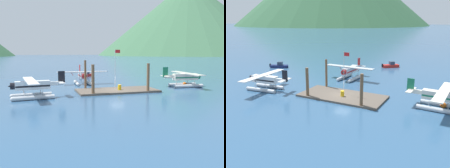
% 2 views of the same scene
% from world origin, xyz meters
% --- Properties ---
extents(ground_plane, '(1200.00, 1200.00, 0.00)m').
position_xyz_m(ground_plane, '(0.00, 0.00, 0.00)').
color(ground_plane, '#2D5175').
extents(dock_platform, '(13.54, 6.47, 0.30)m').
position_xyz_m(dock_platform, '(0.00, 0.00, 0.15)').
color(dock_platform, brown).
rests_on(dock_platform, ground).
extents(piling_near_left, '(0.47, 0.47, 4.76)m').
position_xyz_m(piling_near_left, '(-4.79, -2.68, 2.38)').
color(piling_near_left, brown).
rests_on(piling_near_left, ground).
extents(piling_near_right, '(0.46, 0.46, 4.82)m').
position_xyz_m(piling_near_right, '(4.41, -2.81, 2.41)').
color(piling_near_right, brown).
rests_on(piling_near_right, ground).
extents(piling_far_left, '(0.38, 0.38, 5.22)m').
position_xyz_m(piling_far_left, '(-4.82, 3.21, 2.61)').
color(piling_far_left, brown).
rests_on(piling_far_left, ground).
extents(flagpole, '(0.95, 0.10, 6.90)m').
position_xyz_m(flagpole, '(-0.01, 0.77, 4.53)').
color(flagpole, silver).
rests_on(flagpole, dock_platform).
extents(fuel_drum, '(0.62, 0.62, 0.88)m').
position_xyz_m(fuel_drum, '(0.27, -0.50, 0.74)').
color(fuel_drum, gold).
rests_on(fuel_drum, dock_platform).
extents(mooring_buoy, '(0.81, 0.81, 0.81)m').
position_xyz_m(mooring_buoy, '(14.66, 2.28, 0.41)').
color(mooring_buoy, orange).
rests_on(mooring_buoy, ground).
extents(mountain_ridge_west_peak, '(378.82, 378.82, 155.51)m').
position_xyz_m(mountain_ridge_west_peak, '(299.87, 432.54, 77.76)').
color(mountain_ridge_west_peak, '#386042').
rests_on(mountain_ridge_west_peak, ground).
extents(seaplane_silver_bow_left, '(10.45, 7.98, 3.84)m').
position_xyz_m(seaplane_silver_bow_left, '(-3.87, 11.08, 1.58)').
color(seaplane_silver_bow_left, '#B7BABF').
rests_on(seaplane_silver_bow_left, ground).
extents(seaplane_cream_stbd_fwd, '(7.97, 10.47, 3.84)m').
position_xyz_m(seaplane_cream_stbd_fwd, '(14.28, 1.46, 1.58)').
color(seaplane_cream_stbd_fwd, '#B7BABF').
rests_on(seaplane_cream_stbd_fwd, ground).
extents(seaplane_white_port_aft, '(7.96, 10.49, 3.84)m').
position_xyz_m(seaplane_white_port_aft, '(-13.68, -2.83, 1.58)').
color(seaplane_white_port_aft, '#B7BABF').
rests_on(seaplane_white_port_aft, ground).
extents(boat_red_open_north, '(4.17, 3.87, 1.50)m').
position_xyz_m(boat_red_open_north, '(0.21, 27.42, 0.49)').
color(boat_red_open_north, '#B2231E').
rests_on(boat_red_open_north, ground).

